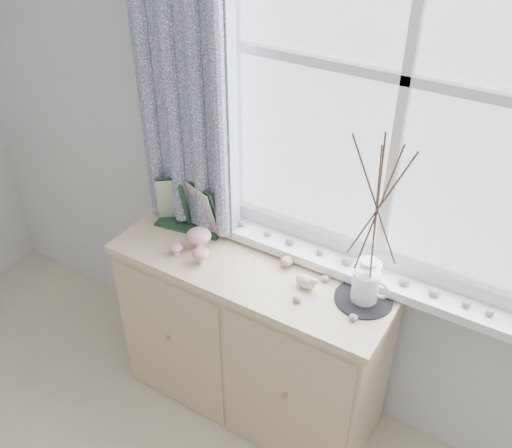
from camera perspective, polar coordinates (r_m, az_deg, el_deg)
name	(u,v)px	position (r m, az deg, el deg)	size (l,w,h in m)	color
sideboard	(252,337)	(2.61, -0.43, -11.28)	(1.20, 0.45, 0.85)	beige
botanical_book	(183,207)	(2.46, -7.27, 1.65)	(0.35, 0.13, 0.25)	#1C3B29
toadstool_cluster	(197,242)	(2.36, -5.96, -1.77)	(0.18, 0.16, 0.10)	silver
wooden_eggs	(287,255)	(2.34, 3.08, -3.10)	(0.09, 0.11, 0.06)	#A87F5D
songbird_figurine	(306,281)	(2.21, 5.00, -5.69)	(0.12, 0.05, 0.06)	white
crocheted_doily	(363,299)	(2.20, 10.69, -7.36)	(0.22, 0.22, 0.01)	black
twig_pitcher	(378,203)	(1.94, 12.08, 2.08)	(0.28, 0.28, 0.76)	white
sideboard_pebbles	(319,289)	(2.21, 6.31, -6.46)	(0.33, 0.23, 0.02)	gray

